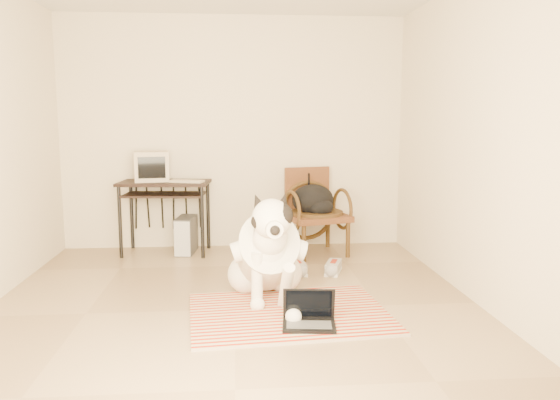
{
  "coord_description": "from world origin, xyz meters",
  "views": [
    {
      "loc": [
        0.02,
        -4.23,
        1.52
      ],
      "look_at": [
        0.39,
        0.29,
        0.84
      ],
      "focal_mm": 35.0,
      "sensor_mm": 36.0,
      "label": 1
    }
  ],
  "objects": [
    {
      "name": "sneaker_left",
      "position": [
        0.63,
        1.01,
        0.05
      ],
      "size": [
        0.15,
        0.34,
        0.11
      ],
      "color": "silver",
      "rests_on": "floor"
    },
    {
      "name": "rattan_chair",
      "position": [
        0.91,
        1.81,
        0.49
      ],
      "size": [
        0.77,
        0.76,
        0.96
      ],
      "color": "brown",
      "rests_on": "floor"
    },
    {
      "name": "sneaker_right",
      "position": [
        0.98,
        0.98,
        0.05
      ],
      "size": [
        0.23,
        0.35,
        0.11
      ],
      "color": "silver",
      "rests_on": "floor"
    },
    {
      "name": "rug",
      "position": [
        0.42,
        -0.14,
        0.01
      ],
      "size": [
        1.63,
        1.3,
        0.02
      ],
      "color": "#B81407",
      "rests_on": "floor"
    },
    {
      "name": "backpack",
      "position": [
        0.89,
        1.76,
        0.61
      ],
      "size": [
        0.47,
        0.42,
        0.35
      ],
      "color": "black",
      "rests_on": "rattan_chair"
    },
    {
      "name": "wall_back",
      "position": [
        0.0,
        2.25,
        1.35
      ],
      "size": [
        4.5,
        0.0,
        4.5
      ],
      "primitive_type": "plane",
      "rotation": [
        1.57,
        0.0,
        0.0
      ],
      "color": "beige",
      "rests_on": "floor"
    },
    {
      "name": "desk_keyboard",
      "position": [
        -0.52,
        1.83,
        0.84
      ],
      "size": [
        0.4,
        0.25,
        0.02
      ],
      "primitive_type": "cube",
      "rotation": [
        0.0,
        0.0,
        -0.32
      ],
      "color": "#C4B39A",
      "rests_on": "computer_desk"
    },
    {
      "name": "computer_desk",
      "position": [
        -0.78,
        1.93,
        0.71
      ],
      "size": [
        1.03,
        0.64,
        0.82
      ],
      "color": "black",
      "rests_on": "floor"
    },
    {
      "name": "wall_right",
      "position": [
        2.0,
        0.0,
        1.35
      ],
      "size": [
        0.0,
        4.5,
        4.5
      ],
      "primitive_type": "plane",
      "rotation": [
        1.57,
        0.0,
        -1.57
      ],
      "color": "beige",
      "rests_on": "floor"
    },
    {
      "name": "dog",
      "position": [
        0.28,
        0.23,
        0.39
      ],
      "size": [
        0.66,
        1.36,
        0.99
      ],
      "color": "white",
      "rests_on": "rug"
    },
    {
      "name": "laptop",
      "position": [
        0.54,
        -0.43,
        0.08
      ],
      "size": [
        0.41,
        0.32,
        0.27
      ],
      "color": "black",
      "rests_on": "rug"
    },
    {
      "name": "floor",
      "position": [
        0.0,
        0.0,
        0.0
      ],
      "size": [
        4.5,
        4.5,
        0.0
      ],
      "primitive_type": "plane",
      "color": "#977D5C",
      "rests_on": "ground"
    },
    {
      "name": "crt_monitor",
      "position": [
        -0.93,
        1.99,
        0.99
      ],
      "size": [
        0.43,
        0.41,
        0.33
      ],
      "color": "#C4B39A",
      "rests_on": "computer_desk"
    },
    {
      "name": "pc_tower",
      "position": [
        -0.55,
        1.93,
        0.21
      ],
      "size": [
        0.24,
        0.46,
        0.41
      ],
      "color": "#464648",
      "rests_on": "floor"
    },
    {
      "name": "wall_front",
      "position": [
        0.0,
        -2.25,
        1.35
      ],
      "size": [
        4.5,
        0.0,
        4.5
      ],
      "primitive_type": "plane",
      "rotation": [
        -1.57,
        0.0,
        0.0
      ],
      "color": "beige",
      "rests_on": "floor"
    }
  ]
}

